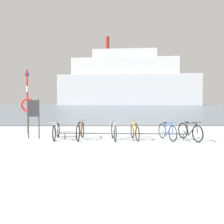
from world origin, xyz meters
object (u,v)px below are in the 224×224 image
Objects in this scene: bicycle_1 at (80,131)px; bicycle_2 at (114,131)px; bicycle_3 at (135,132)px; bicycle_4 at (167,132)px; ferry_ship at (127,82)px; bicycle_0 at (56,131)px; bicycle_5 at (190,132)px; info_sign at (33,112)px; rescue_post at (27,103)px.

bicycle_1 reaches higher than bicycle_2.
bicycle_3 is 1.43m from bicycle_4.
bicycle_1 is at bearing -95.36° from ferry_ship.
bicycle_0 is 5.94m from bicycle_5.
bicycle_5 reaches higher than bicycle_2.
info_sign reaches higher than bicycle_4.
bicycle_2 reaches higher than bicycle_3.
bicycle_5 is 8.24m from rescue_post.
ferry_ship is (6.39, 84.31, 8.66)m from bicycle_2.
bicycle_4 is at bearing -4.97° from bicycle_3.
info_sign is at bearing -63.10° from rescue_post.
bicycle_4 is at bearing -3.82° from info_sign.
bicycle_2 is (1.50, -0.20, -0.00)m from bicycle_1.
bicycle_1 is 3.77m from rescue_post.
bicycle_2 is at bearing -24.97° from rescue_post.
bicycle_1 is 1.51m from bicycle_2.
info_sign is at bearing 176.53° from bicycle_3.
ferry_ship is at bearing 82.44° from rescue_post.
ferry_ship is (7.89, 84.11, 8.66)m from bicycle_1.
rescue_post reaches higher than bicycle_4.
bicycle_5 reaches higher than bicycle_1.
rescue_post is (-4.51, 2.10, 1.22)m from bicycle_2.
bicycle_5 is 7.07m from info_sign.
bicycle_4 reaches higher than bicycle_3.
rescue_post is at bearing -97.56° from ferry_ship.
bicycle_2 is at bearing -5.22° from bicycle_0.
rescue_post is (-3.02, 1.90, 1.21)m from bicycle_1.
ferry_ship is (8.98, 84.07, 8.67)m from bicycle_0.
bicycle_4 is 0.97m from bicycle_5.
rescue_post reaches higher than bicycle_3.
rescue_post is (-0.85, 1.67, 0.38)m from info_sign.
rescue_post is (-5.46, 1.95, 1.25)m from bicycle_3.
rescue_post reaches higher than bicycle_2.
info_sign is at bearing 173.33° from bicycle_2.
bicycle_1 is 0.03× the size of ferry_ship.
bicycle_3 is at bearing -3.47° from info_sign.
bicycle_1 is at bearing -32.27° from rescue_post.
bicycle_1 is 1.03× the size of bicycle_5.
rescue_post is (-1.92, 1.87, 1.23)m from bicycle_0.
info_sign is 0.03× the size of ferry_ship.
bicycle_1 is at bearing 172.48° from bicycle_2.
bicycle_1 is 0.99× the size of info_sign.
bicycle_5 is at bearing -1.83° from bicycle_2.
bicycle_4 is at bearing 172.19° from bicycle_5.
info_sign is at bearing 169.86° from bicycle_0.
bicycle_3 is at bearing -1.14° from bicycle_1.
bicycle_1 is (1.10, -0.04, 0.02)m from bicycle_0.
info_sign is 84.84m from ferry_ship.
bicycle_1 is 84.92m from ferry_ship.
bicycle_1 is at bearing 177.44° from bicycle_4.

